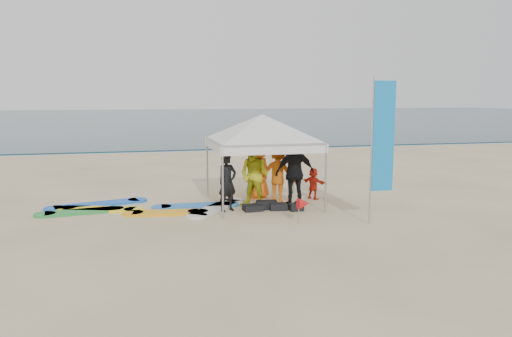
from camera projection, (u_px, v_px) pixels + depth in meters
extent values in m
plane|color=beige|center=(299.00, 241.00, 10.57)|extent=(120.00, 120.00, 0.00)
cube|color=#0C2633|center=(160.00, 118.00, 68.29)|extent=(160.00, 84.00, 0.08)
cube|color=silver|center=(197.00, 150.00, 28.08)|extent=(160.00, 1.20, 0.01)
imported|color=black|center=(227.00, 182.00, 13.24)|extent=(0.67, 0.58, 1.55)
imported|color=gold|center=(255.00, 175.00, 13.65)|extent=(1.11, 1.08, 1.80)
imported|color=orange|center=(278.00, 174.00, 14.18)|extent=(1.28, 1.13, 1.72)
imported|color=black|center=(295.00, 173.00, 13.72)|extent=(1.15, 0.53, 1.91)
imported|color=orange|center=(259.00, 171.00, 14.91)|extent=(0.96, 0.84, 1.66)
imported|color=red|center=(313.00, 183.00, 14.82)|extent=(0.70, 0.89, 0.94)
cylinder|color=#A5A5A8|center=(207.00, 168.00, 15.02)|extent=(0.05, 0.05, 1.82)
cylinder|color=#A5A5A8|center=(294.00, 165.00, 15.65)|extent=(0.05, 0.05, 1.82)
cylinder|color=#A5A5A8|center=(223.00, 183.00, 12.39)|extent=(0.05, 0.05, 1.82)
cylinder|color=#A5A5A8|center=(326.00, 179.00, 13.02)|extent=(0.05, 0.05, 1.82)
cube|color=white|center=(276.00, 150.00, 12.59)|extent=(2.83, 0.02, 0.24)
cube|color=white|center=(251.00, 141.00, 15.22)|extent=(2.83, 0.02, 0.24)
cube|color=white|center=(214.00, 146.00, 13.59)|extent=(0.02, 2.83, 0.24)
cube|color=white|center=(309.00, 144.00, 14.22)|extent=(0.02, 2.83, 0.24)
pyramid|color=white|center=(263.00, 114.00, 13.78)|extent=(3.86, 3.86, 0.73)
cylinder|color=#A5A5A8|center=(371.00, 151.00, 11.75)|extent=(0.04, 0.04, 3.50)
cube|color=#0D7ED2|center=(383.00, 136.00, 11.77)|extent=(0.55, 0.03, 2.60)
cylinder|color=#A5A5A8|center=(299.00, 212.00, 11.92)|extent=(0.02, 0.02, 0.60)
cone|color=red|center=(304.00, 204.00, 11.92)|extent=(0.28, 0.28, 0.28)
cube|color=black|center=(267.00, 205.00, 13.57)|extent=(0.60, 0.43, 0.22)
cube|color=black|center=(278.00, 207.00, 13.43)|extent=(0.49, 0.36, 0.18)
cube|color=black|center=(253.00, 208.00, 13.36)|extent=(0.52, 0.43, 0.16)
cube|color=black|center=(296.00, 207.00, 13.35)|extent=(0.38, 0.28, 0.20)
cube|color=silver|center=(216.00, 208.00, 13.57)|extent=(1.70, 1.98, 0.07)
cube|color=blue|center=(196.00, 206.00, 13.80)|extent=(1.89, 0.59, 0.07)
cube|color=#268E39|center=(80.00, 212.00, 13.08)|extent=(1.77, 0.77, 0.07)
cube|color=orange|center=(166.00, 213.00, 12.98)|extent=(1.73, 0.76, 0.07)
cube|color=yellow|center=(100.00, 209.00, 13.38)|extent=(1.95, 1.10, 0.07)
cube|color=blue|center=(97.00, 204.00, 13.99)|extent=(2.34, 1.11, 0.07)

